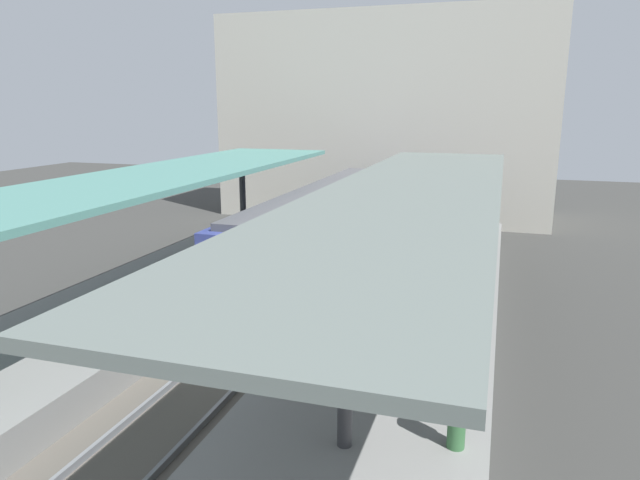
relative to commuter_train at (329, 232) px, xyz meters
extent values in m
plane|color=#383835|center=(0.00, -6.85, -1.73)|extent=(80.00, 80.00, 0.00)
cube|color=gray|center=(-3.80, -6.85, -1.23)|extent=(4.40, 28.00, 1.00)
cube|color=gray|center=(3.80, -6.85, -1.23)|extent=(4.40, 28.00, 1.00)
cube|color=#59544C|center=(0.00, -6.85, -1.63)|extent=(3.20, 28.00, 0.20)
cube|color=slate|center=(-0.72, -6.85, -1.46)|extent=(0.08, 28.00, 0.14)
cube|color=slate|center=(0.72, -6.85, -1.46)|extent=(0.08, 28.00, 0.14)
cube|color=#38428C|center=(0.00, 0.03, -0.08)|extent=(2.70, 14.46, 2.90)
cube|color=silver|center=(0.00, -7.23, -0.23)|extent=(2.65, 0.08, 2.60)
cube|color=black|center=(-1.37, 0.03, 0.27)|extent=(0.04, 13.30, 0.76)
cube|color=black|center=(1.37, 0.03, 0.27)|extent=(0.04, 13.30, 0.76)
cube|color=#515156|center=(0.00, 0.03, 1.47)|extent=(2.16, 13.73, 0.20)
cylinder|color=#333335|center=(-3.80, 0.85, 0.82)|extent=(0.24, 0.24, 3.09)
cube|color=slate|center=(-3.80, -5.45, 2.44)|extent=(4.18, 21.00, 0.16)
cylinder|color=#333335|center=(3.80, -11.75, 0.82)|extent=(0.24, 0.24, 3.09)
cylinder|color=#333335|center=(3.80, 0.85, 0.82)|extent=(0.24, 0.24, 3.09)
cube|color=slate|center=(3.80, -5.45, 2.45)|extent=(4.18, 21.00, 0.16)
cube|color=black|center=(2.08, -6.37, -0.53)|extent=(0.08, 0.32, 0.40)
cube|color=black|center=(3.18, -6.37, -0.53)|extent=(0.08, 0.32, 0.40)
cube|color=#4C3823|center=(2.63, -6.37, -0.30)|extent=(1.40, 0.40, 0.06)
cube|color=#4C3823|center=(2.63, -6.19, -0.07)|extent=(1.40, 0.06, 0.40)
cylinder|color=#262628|center=(3.27, -1.19, 0.37)|extent=(0.08, 0.08, 2.20)
cube|color=black|center=(3.27, -1.19, 1.32)|extent=(0.90, 0.06, 0.32)
cylinder|color=#2D2D30|center=(3.86, -2.39, -0.33)|extent=(0.44, 0.44, 0.80)
cylinder|color=#386B3D|center=(5.47, -11.28, -0.31)|extent=(0.28, 0.28, 0.83)
cylinder|color=#386B3D|center=(5.47, -11.28, 0.40)|extent=(0.36, 0.36, 0.60)
sphere|color=beige|center=(5.47, -11.28, 0.81)|extent=(0.22, 0.22, 0.22)
cylinder|color=#232328|center=(3.06, -7.55, -0.31)|extent=(0.28, 0.28, 0.84)
cylinder|color=#386B3D|center=(3.06, -7.55, 0.42)|extent=(0.36, 0.36, 0.63)
sphere|color=beige|center=(3.06, -7.55, 0.85)|extent=(0.22, 0.22, 0.22)
cylinder|color=#7A337A|center=(4.25, -7.40, -0.33)|extent=(0.28, 0.28, 0.79)
cylinder|color=#7A337A|center=(4.25, -7.40, 0.35)|extent=(0.36, 0.36, 0.56)
sphere|color=#936B4C|center=(4.25, -7.40, 0.74)|extent=(0.22, 0.22, 0.22)
cube|color=beige|center=(-0.61, 13.15, 3.77)|extent=(18.00, 6.00, 11.00)
camera|label=1|loc=(5.88, -19.58, 4.50)|focal=32.32mm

